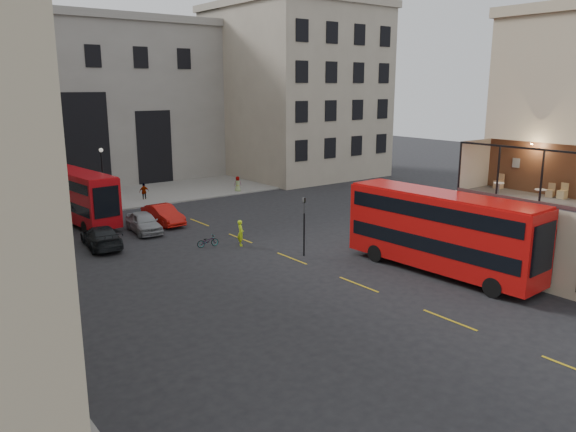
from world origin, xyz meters
TOP-DOWN VIEW (x-y plane):
  - ground at (0.00, 0.00)m, footprint 140.00×140.00m
  - host_frontage at (6.50, 0.00)m, footprint 3.00×11.00m
  - cafe_floor at (6.50, 0.00)m, footprint 3.00×10.00m
  - gateway at (-5.00, 47.99)m, footprint 35.00×10.60m
  - building_right at (20.00, 39.97)m, footprint 16.60×18.60m
  - pavement_far at (-6.00, 38.00)m, footprint 40.00×12.00m
  - traffic_light_near at (-1.00, 12.00)m, footprint 0.16×0.20m
  - traffic_light_far at (-15.00, 28.00)m, footprint 0.16×0.20m
  - street_lamp_a at (-17.00, 18.00)m, footprint 0.36×0.36m
  - street_lamp_b at (-6.00, 34.00)m, footprint 0.36×0.36m
  - bus_near at (3.16, 4.64)m, footprint 3.27×11.91m
  - bus_far at (-9.56, 29.85)m, footprint 3.29×10.54m
  - car_a at (-6.73, 23.79)m, footprint 2.24×4.63m
  - car_b at (-4.52, 25.23)m, footprint 1.80×4.70m
  - car_c at (-10.62, 21.80)m, footprint 2.65×5.23m
  - bicycle at (-4.88, 17.54)m, footprint 1.57×0.72m
  - cyclist at (-2.95, 16.43)m, footprint 0.66×0.77m
  - pedestrian_b at (-12.06, 31.39)m, footprint 1.15×1.11m
  - pedestrian_c at (-1.86, 34.99)m, footprint 0.99×0.46m
  - pedestrian_d at (7.48, 33.21)m, footprint 0.94×0.91m
  - pedestrian_e at (-17.15, 20.05)m, footprint 0.58×0.72m
  - cafe_table_mid at (5.40, 0.19)m, footprint 0.59×0.59m
  - cafe_table_far at (5.64, 2.78)m, footprint 0.57×0.57m
  - cafe_chair_b at (7.55, 0.09)m, footprint 0.44×0.44m
  - cafe_chair_c at (7.42, 0.71)m, footprint 0.43×0.43m
  - cafe_chair_d at (7.55, 3.99)m, footprint 0.49×0.49m

SIDE VIEW (x-z plane):
  - ground at x=0.00m, z-range 0.00..0.00m
  - pavement_far at x=-6.00m, z-range 0.00..0.12m
  - bicycle at x=-4.88m, z-range 0.00..0.79m
  - car_c at x=-10.62m, z-range 0.00..1.46m
  - car_a at x=-6.73m, z-range 0.00..1.52m
  - car_b at x=-4.52m, z-range 0.00..1.53m
  - pedestrian_b at x=-12.06m, z-range 0.00..1.58m
  - pedestrian_d at x=7.48m, z-range 0.00..1.62m
  - pedestrian_c at x=-1.86m, z-range 0.00..1.66m
  - pedestrian_e at x=-17.15m, z-range 0.00..1.71m
  - cyclist at x=-2.95m, z-range 0.00..1.78m
  - host_frontage at x=6.50m, z-range 0.00..4.50m
  - bus_far at x=-9.56m, z-range 0.26..4.39m
  - street_lamp_a at x=-17.00m, z-range -0.27..5.06m
  - street_lamp_b at x=-6.00m, z-range -0.27..5.06m
  - traffic_light_near at x=-1.00m, z-range 0.52..4.32m
  - traffic_light_far at x=-15.00m, z-range 0.52..4.32m
  - bus_near at x=3.16m, z-range 0.29..5.00m
  - cafe_floor at x=6.50m, z-range 4.50..4.60m
  - cafe_chair_c at x=7.42m, z-range 4.45..5.22m
  - cafe_chair_b at x=7.55m, z-range 4.43..5.29m
  - cafe_chair_d at x=7.55m, z-range 4.43..5.31m
  - cafe_table_far at x=5.64m, z-range 4.72..5.43m
  - cafe_table_mid at x=5.40m, z-range 4.72..5.46m
  - gateway at x=-5.00m, z-range 0.39..18.39m
  - building_right at x=20.00m, z-range 0.39..20.39m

